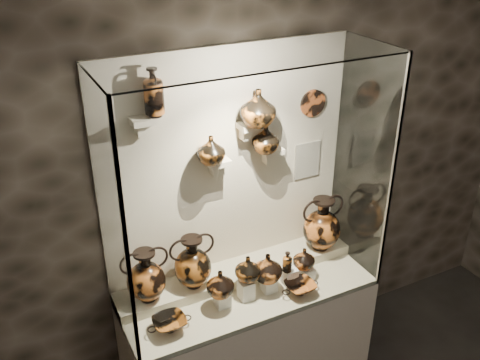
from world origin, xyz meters
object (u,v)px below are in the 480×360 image
object	(u,v)px
ovoid_vase_c	(266,139)
jug_b	(248,268)
kylix_right	(300,287)
jug_c	(267,268)
lekythos_tall	(153,90)
ovoid_vase_a	(211,150)
jug_a	(220,283)
kylix_left	(169,323)
amphora_right	(322,224)
amphora_left	(146,275)
lekythos_small	(287,261)
jug_e	(304,258)
amphora_mid	(192,262)
ovoid_vase_b	(258,108)

from	to	relation	value
ovoid_vase_c	jug_b	bearing A→B (deg)	-116.10
jug_b	kylix_right	xyz separation A→B (m)	(0.32, -0.14, -0.17)
jug_c	lekythos_tall	world-z (taller)	lekythos_tall
jug_b	ovoid_vase_a	world-z (taller)	ovoid_vase_a
jug_a	lekythos_tall	world-z (taller)	lekythos_tall
ovoid_vase_a	ovoid_vase_c	bearing A→B (deg)	11.56
kylix_left	kylix_right	bearing A→B (deg)	-28.22
jug_a	jug_c	world-z (taller)	jug_c
amphora_right	ovoid_vase_c	bearing A→B (deg)	-178.93
amphora_left	amphora_right	bearing A→B (deg)	-17.84
amphora_right	jug_c	size ratio (longest dim) A/B	1.98
jug_c	lekythos_tall	size ratio (longest dim) A/B	0.66
kylix_left	amphora_right	bearing A→B (deg)	-13.29
amphora_left	ovoid_vase_a	xyz separation A→B (m)	(0.48, 0.06, 0.73)
amphora_left	jug_b	bearing A→B (deg)	-33.54
ovoid_vase_c	lekythos_small	bearing A→B (deg)	-63.42
jug_e	amphora_left	bearing A→B (deg)	-169.62
jug_c	amphora_left	bearing A→B (deg)	140.94
amphora_mid	jug_b	distance (m)	0.36
lekythos_tall	kylix_left	bearing A→B (deg)	-130.43
lekythos_tall	ovoid_vase_c	xyz separation A→B (m)	(0.70, -0.03, -0.41)
ovoid_vase_b	kylix_right	bearing A→B (deg)	-43.62
ovoid_vase_b	jug_e	bearing A→B (deg)	-16.22
amphora_left	lekythos_tall	world-z (taller)	lekythos_tall
amphora_left	jug_b	size ratio (longest dim) A/B	2.04
amphora_left	jug_a	bearing A→B (deg)	-44.59
jug_b	jug_c	world-z (taller)	jug_b
lekythos_tall	ovoid_vase_c	size ratio (longest dim) A/B	1.66
ovoid_vase_a	ovoid_vase_b	bearing A→B (deg)	7.24
amphora_left	ovoid_vase_b	distance (m)	1.24
kylix_left	ovoid_vase_b	bearing A→B (deg)	-2.81
amphora_mid	ovoid_vase_a	distance (m)	0.75
jug_c	ovoid_vase_b	world-z (taller)	ovoid_vase_b
amphora_mid	kylix_right	bearing A→B (deg)	-31.80
jug_e	kylix_left	world-z (taller)	jug_e
jug_a	ovoid_vase_a	size ratio (longest dim) A/B	1.02
jug_a	kylix_left	world-z (taller)	jug_a
jug_b	jug_e	distance (m)	0.43
amphora_left	jug_c	world-z (taller)	amphora_left
kylix_left	ovoid_vase_b	xyz separation A→B (m)	(0.74, 0.29, 1.15)
jug_c	kylix_right	distance (m)	0.26
jug_a	kylix_left	bearing A→B (deg)	-173.06
lekythos_small	ovoid_vase_c	bearing A→B (deg)	102.30
jug_b	lekythos_small	size ratio (longest dim) A/B	1.02
jug_b	kylix_left	world-z (taller)	jug_b
amphora_right	kylix_right	size ratio (longest dim) A/B	1.58
amphora_left	ovoid_vase_a	size ratio (longest dim) A/B	1.99
amphora_mid	jug_a	bearing A→B (deg)	-69.92
kylix_left	jug_b	bearing A→B (deg)	-16.63
ovoid_vase_b	ovoid_vase_c	distance (m)	0.24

